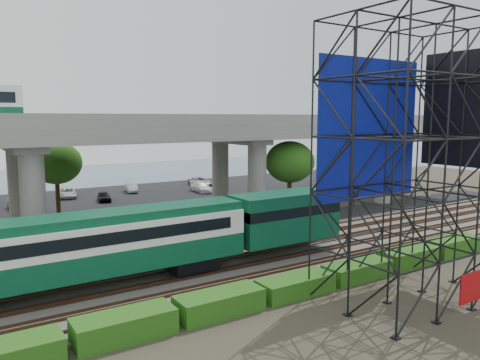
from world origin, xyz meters
TOP-DOWN VIEW (x-y plane):
  - ground at (0.00, 0.00)m, footprint 140.00×140.00m
  - ballast_bed at (0.00, 2.00)m, footprint 90.00×12.00m
  - service_road at (0.00, 10.50)m, footprint 90.00×5.00m
  - parking_lot at (0.00, 34.00)m, footprint 90.00×18.00m
  - harbor_water at (0.00, 56.00)m, footprint 140.00×40.00m
  - rail_tracks at (0.00, 2.00)m, footprint 90.00×9.52m
  - commuter_train at (-6.76, 2.00)m, footprint 29.30×3.06m
  - overpass at (-1.17, 16.00)m, footprint 80.00×12.00m
  - scaffold_tower at (5.91, -7.98)m, footprint 9.36×6.36m
  - hedge_strip at (1.01, -4.30)m, footprint 34.60×1.80m
  - trees at (-4.67, 16.17)m, footprint 40.94×16.94m
  - suv at (-6.76, 10.66)m, footprint 5.80×3.97m
  - parked_cars at (2.11, 33.68)m, footprint 35.35×9.60m

SIDE VIEW (x-z plane):
  - ground at x=0.00m, z-range 0.00..0.00m
  - harbor_water at x=0.00m, z-range 0.00..0.03m
  - service_road at x=0.00m, z-range 0.00..0.08m
  - parking_lot at x=0.00m, z-range 0.00..0.08m
  - ballast_bed at x=0.00m, z-range 0.00..0.20m
  - rail_tracks at x=0.00m, z-range 0.20..0.36m
  - hedge_strip at x=1.01m, z-range -0.04..1.16m
  - parked_cars at x=2.11m, z-range 0.05..1.34m
  - suv at x=-6.76m, z-range 0.08..1.55m
  - commuter_train at x=-6.76m, z-range 0.73..5.03m
  - trees at x=-4.67m, z-range 1.73..9.42m
  - scaffold_tower at x=5.91m, z-range -0.03..14.97m
  - overpass at x=-1.17m, z-range 2.01..14.41m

